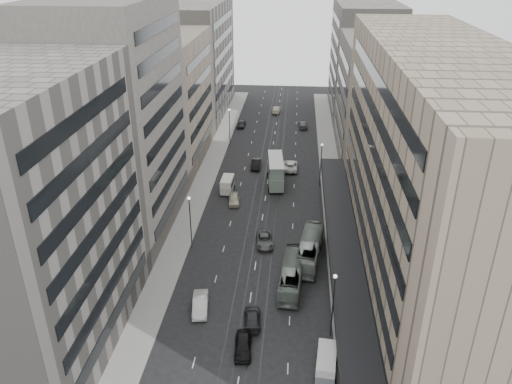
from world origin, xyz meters
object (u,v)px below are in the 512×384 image
(double_decker, at_px, (276,171))
(sedan_2, at_px, (264,240))
(bus_near, at_px, (292,274))
(sedan_0, at_px, (243,345))
(sedan_1, at_px, (200,304))
(vw_microbus, at_px, (326,363))
(bus_far, at_px, (310,249))
(panel_van, at_px, (227,184))

(double_decker, xyz_separation_m, sedan_2, (-0.62, -21.16, -2.05))
(bus_near, height_order, double_decker, double_decker)
(sedan_0, height_order, sedan_1, sedan_1)
(vw_microbus, distance_m, sedan_2, 25.74)
(bus_far, bearing_deg, double_decker, -68.38)
(bus_near, xyz_separation_m, vw_microbus, (3.81, -14.97, -0.17))
(bus_near, xyz_separation_m, sedan_0, (-5.04, -12.58, -0.78))
(double_decker, bearing_deg, bus_far, -81.59)
(double_decker, bearing_deg, sedan_0, -97.26)
(panel_van, relative_size, sedan_1, 0.88)
(bus_near, bearing_deg, sedan_0, 72.22)
(vw_microbus, xyz_separation_m, sedan_1, (-14.76, 8.89, -0.56))
(bus_near, relative_size, sedan_0, 2.42)
(vw_microbus, xyz_separation_m, sedan_0, (-8.85, 2.39, -0.60))
(bus_near, bearing_deg, double_decker, -79.26)
(bus_near, xyz_separation_m, double_decker, (-3.59, 30.64, 1.19))
(bus_far, height_order, panel_van, bus_far)
(bus_near, bearing_deg, bus_far, -107.29)
(panel_van, height_order, sedan_0, panel_van)
(vw_microbus, bearing_deg, sedan_0, 170.67)
(bus_far, relative_size, sedan_2, 2.32)
(vw_microbus, bearing_deg, sedan_1, 154.73)
(double_decker, relative_size, panel_van, 2.14)
(bus_near, xyz_separation_m, bus_far, (2.40, 6.14, 0.09))
(double_decker, relative_size, sedan_2, 1.86)
(double_decker, height_order, panel_van, double_decker)
(bus_far, distance_m, double_decker, 25.24)
(sedan_0, relative_size, sedan_1, 0.91)
(vw_microbus, distance_m, panel_van, 44.57)
(bus_near, bearing_deg, panel_van, -61.56)
(panel_van, distance_m, sedan_0, 39.88)
(sedan_0, distance_m, sedan_2, 22.07)
(vw_microbus, bearing_deg, bus_near, 110.07)
(bus_near, distance_m, panel_van, 29.28)
(bus_near, xyz_separation_m, panel_van, (-12.09, 26.67, -0.03))
(sedan_1, bearing_deg, panel_van, 84.00)
(bus_near, xyz_separation_m, sedan_2, (-4.21, 9.48, -0.86))
(double_decker, distance_m, panel_van, 9.46)
(double_decker, xyz_separation_m, sedan_0, (-1.45, -43.22, -1.97))
(panel_van, bearing_deg, vw_microbus, -67.71)
(panel_van, distance_m, sedan_2, 18.93)
(bus_near, relative_size, sedan_2, 2.19)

